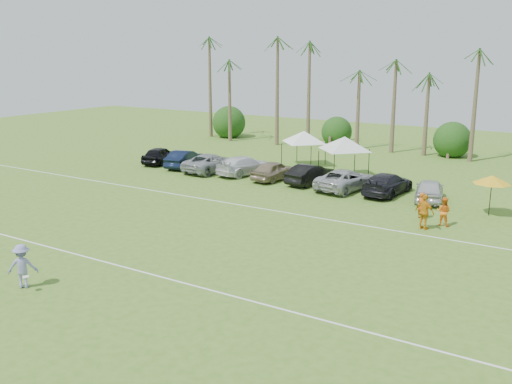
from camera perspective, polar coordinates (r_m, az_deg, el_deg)
The scene contains 29 objects.
ground at distance 26.15m, azimuth -16.49°, elevation -8.49°, with size 120.00×120.00×0.00m, color #497021.
field_lines at distance 31.62m, azimuth -5.66°, elevation -4.04°, with size 80.00×12.10×0.01m.
palm_tree_0 at distance 67.33m, azimuth -5.15°, elevation 11.94°, with size 2.40×2.40×8.90m.
palm_tree_1 at distance 64.43m, azimuth -1.52°, elevation 12.68°, with size 2.40×2.40×9.90m.
palm_tree_2 at distance 61.80m, azimuth 2.46°, elevation 13.42°, with size 2.40×2.40×10.90m.
palm_tree_3 at distance 59.93m, azimuth 5.90°, elevation 14.16°, with size 2.40×2.40×11.90m.
palm_tree_4 at distance 58.32m, azimuth 9.43°, elevation 11.52°, with size 2.40×2.40×8.90m.
palm_tree_5 at distance 56.87m, azimuth 13.27°, elevation 12.17°, with size 2.40×2.40×9.90m.
palm_tree_6 at distance 55.68m, azimuth 17.31°, elevation 12.77°, with size 2.40×2.40×10.90m.
palm_tree_7 at distance 54.78m, azimuth 21.52°, elevation 13.33°, with size 2.40×2.40×11.90m.
bush_tree_0 at distance 66.83m, azimuth -2.45°, elevation 7.08°, with size 4.00×4.00×4.00m.
bush_tree_1 at distance 60.50m, azimuth 7.83°, elevation 6.25°, with size 4.00×4.00×4.00m.
bush_tree_2 at distance 56.72m, azimuth 18.99°, elevation 5.12°, with size 4.00×4.00×4.00m.
sideline_player_a at distance 35.27m, azimuth 16.23°, elevation -1.30°, with size 0.58×0.38×1.60m, color #D75617.
sideline_player_b at distance 34.17m, azimuth 18.25°, elevation -1.87°, with size 0.81×0.63×1.67m, color orange.
sideline_player_c at distance 33.10m, azimuth 16.51°, elevation -1.94°, with size 1.17×0.49×2.00m, color orange.
canopy_tent_left at distance 49.59m, azimuth 4.84°, elevation 6.10°, with size 4.36×4.36×3.53m.
canopy_tent_right at distance 45.43m, azimuth 8.88°, elevation 5.50°, with size 4.62×4.62×3.74m.
market_umbrella at distance 36.96m, azimuth 22.54°, elevation 1.16°, with size 2.24×2.24×2.49m.
frisbee_player at distance 26.00m, azimuth -22.33°, elevation -6.87°, with size 1.39×1.34×1.90m.
parked_car_0 at distance 51.40m, azimuth -9.59°, elevation 3.66°, with size 1.77×4.40×1.50m, color black.
parked_car_1 at distance 49.31m, azimuth -7.15°, elevation 3.32°, with size 1.59×4.55×1.50m, color black.
parked_car_2 at distance 47.31m, azimuth -4.51°, elevation 2.93°, with size 2.49×5.40×1.50m, color #979B9F.
parked_car_3 at distance 46.05m, azimuth -1.12°, elevation 2.67°, with size 2.10×5.17×1.50m, color silver.
parked_car_4 at distance 44.11m, azimuth 1.82°, elevation 2.17°, with size 1.77×4.40×1.50m, color gray.
parked_car_5 at distance 42.98m, azimuth 5.47°, elevation 1.80°, with size 1.59×4.55×1.50m, color black.
parked_car_6 at distance 41.42m, azimuth 8.95°, elevation 1.23°, with size 2.49×5.40×1.50m, color #A8A9AB.
parked_car_7 at distance 40.68m, azimuth 13.00°, elevation 0.81°, with size 2.10×5.17×1.50m, color black.
parked_car_8 at distance 39.57m, azimuth 16.96°, elevation 0.20°, with size 1.77×4.40×1.50m, color silver.
Camera 1 is at (18.48, -15.76, 9.70)m, focal length 40.00 mm.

